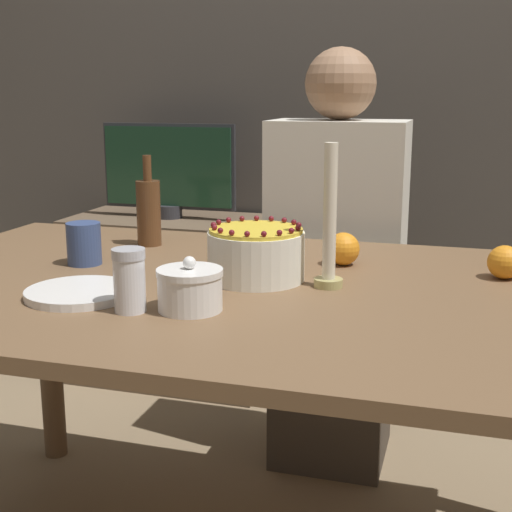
# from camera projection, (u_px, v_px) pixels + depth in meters

# --- Properties ---
(wall_behind) EXTENTS (8.00, 0.05, 2.60)m
(wall_behind) POSITION_uv_depth(u_px,v_px,m) (344.00, 48.00, 2.69)
(wall_behind) COLOR #4C4742
(wall_behind) RESTS_ON ground_plane
(dining_table) EXTENTS (1.59, 1.01, 0.74)m
(dining_table) POSITION_uv_depth(u_px,v_px,m) (226.00, 327.00, 1.53)
(dining_table) COLOR brown
(dining_table) RESTS_ON ground_plane
(cake) EXTENTS (0.21, 0.21, 0.12)m
(cake) POSITION_uv_depth(u_px,v_px,m) (256.00, 254.00, 1.52)
(cake) COLOR white
(cake) RESTS_ON dining_table
(sugar_bowl) EXTENTS (0.12, 0.12, 0.10)m
(sugar_bowl) POSITION_uv_depth(u_px,v_px,m) (190.00, 289.00, 1.31)
(sugar_bowl) COLOR white
(sugar_bowl) RESTS_ON dining_table
(sugar_shaker) EXTENTS (0.06, 0.06, 0.12)m
(sugar_shaker) POSITION_uv_depth(u_px,v_px,m) (129.00, 280.00, 1.30)
(sugar_shaker) COLOR white
(sugar_shaker) RESTS_ON dining_table
(plate_stack) EXTENTS (0.22, 0.22, 0.02)m
(plate_stack) POSITION_uv_depth(u_px,v_px,m) (80.00, 293.00, 1.41)
(plate_stack) COLOR white
(plate_stack) RESTS_ON dining_table
(candle) EXTENTS (0.06, 0.06, 0.30)m
(candle) POSITION_uv_depth(u_px,v_px,m) (330.00, 229.00, 1.45)
(candle) COLOR tan
(candle) RESTS_ON dining_table
(bottle) EXTENTS (0.06, 0.06, 0.24)m
(bottle) POSITION_uv_depth(u_px,v_px,m) (149.00, 211.00, 1.86)
(bottle) COLOR brown
(bottle) RESTS_ON dining_table
(cup) EXTENTS (0.08, 0.08, 0.10)m
(cup) POSITION_uv_depth(u_px,v_px,m) (84.00, 244.00, 1.66)
(cup) COLOR #384C7F
(cup) RESTS_ON dining_table
(orange_fruit_0) EXTENTS (0.08, 0.08, 0.08)m
(orange_fruit_0) POSITION_uv_depth(u_px,v_px,m) (343.00, 249.00, 1.66)
(orange_fruit_0) COLOR orange
(orange_fruit_0) RESTS_ON dining_table
(orange_fruit_1) EXTENTS (0.07, 0.07, 0.07)m
(orange_fruit_1) POSITION_uv_depth(u_px,v_px,m) (505.00, 262.00, 1.54)
(orange_fruit_1) COLOR orange
(orange_fruit_1) RESTS_ON dining_table
(person_man_blue_shirt) EXTENTS (0.40, 0.34, 1.27)m
(person_man_blue_shirt) POSITION_uv_depth(u_px,v_px,m) (335.00, 288.00, 2.18)
(person_man_blue_shirt) COLOR #473D33
(person_man_blue_shirt) RESTS_ON ground_plane
(side_cabinet) EXTENTS (0.78, 0.41, 0.66)m
(side_cabinet) POSITION_uv_depth(u_px,v_px,m) (172.00, 299.00, 2.85)
(side_cabinet) COLOR brown
(side_cabinet) RESTS_ON ground_plane
(tv_monitor) EXTENTS (0.54, 0.10, 0.36)m
(tv_monitor) POSITION_uv_depth(u_px,v_px,m) (168.00, 169.00, 2.74)
(tv_monitor) COLOR #2D2D33
(tv_monitor) RESTS_ON side_cabinet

